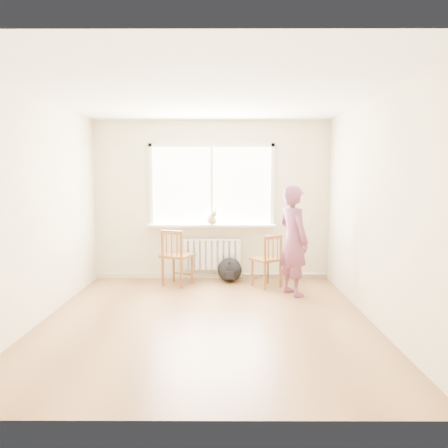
{
  "coord_description": "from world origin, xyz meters",
  "views": [
    {
      "loc": [
        0.23,
        -5.21,
        1.74
      ],
      "look_at": [
        0.21,
        1.2,
        1.05
      ],
      "focal_mm": 35.0,
      "sensor_mm": 36.0,
      "label": 1
    }
  ],
  "objects_px": {
    "backpack": "(230,270)",
    "chair_left": "(176,257)",
    "person": "(293,241)",
    "chair_right": "(268,261)",
    "cat": "(212,218)"
  },
  "relations": [
    {
      "from": "chair_left",
      "to": "person",
      "type": "relative_size",
      "value": 0.56
    },
    {
      "from": "chair_right",
      "to": "backpack",
      "type": "relative_size",
      "value": 2.09
    },
    {
      "from": "chair_right",
      "to": "chair_left",
      "type": "bearing_deg",
      "value": -37.17
    },
    {
      "from": "chair_left",
      "to": "backpack",
      "type": "height_order",
      "value": "chair_left"
    },
    {
      "from": "backpack",
      "to": "chair_left",
      "type": "bearing_deg",
      "value": -163.32
    },
    {
      "from": "person",
      "to": "backpack",
      "type": "distance_m",
      "value": 1.37
    },
    {
      "from": "chair_left",
      "to": "backpack",
      "type": "xyz_separation_m",
      "value": [
        0.87,
        0.26,
        -0.26
      ]
    },
    {
      "from": "backpack",
      "to": "person",
      "type": "bearing_deg",
      "value": -40.27
    },
    {
      "from": "chair_right",
      "to": "person",
      "type": "distance_m",
      "value": 0.66
    },
    {
      "from": "chair_right",
      "to": "backpack",
      "type": "bearing_deg",
      "value": -63.85
    },
    {
      "from": "chair_right",
      "to": "backpack",
      "type": "distance_m",
      "value": 0.74
    },
    {
      "from": "chair_left",
      "to": "backpack",
      "type": "relative_size",
      "value": 2.26
    },
    {
      "from": "chair_right",
      "to": "person",
      "type": "xyz_separation_m",
      "value": [
        0.32,
        -0.43,
        0.39
      ]
    },
    {
      "from": "chair_right",
      "to": "cat",
      "type": "bearing_deg",
      "value": -60.52
    },
    {
      "from": "chair_right",
      "to": "cat",
      "type": "distance_m",
      "value": 1.2
    }
  ]
}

